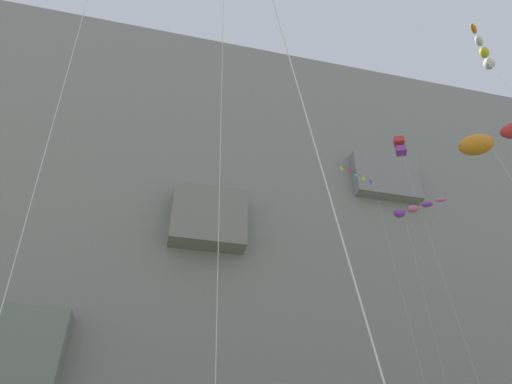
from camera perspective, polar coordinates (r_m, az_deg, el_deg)
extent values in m
cube|color=gray|center=(66.82, -7.36, -8.10)|extent=(180.00, 23.21, 68.74)
cube|color=gray|center=(55.70, -5.95, -3.51)|extent=(8.92, 3.98, 7.74)
cube|color=gray|center=(69.22, 15.37, 1.21)|extent=(9.76, 3.95, 7.03)
ellipsoid|color=orange|center=(22.15, 25.58, 5.29)|extent=(1.76, 1.65, 1.07)
ellipsoid|color=white|center=(35.09, 26.91, 13.99)|extent=(1.16, 1.14, 0.76)
ellipsoid|color=yellow|center=(34.37, 26.41, 15.21)|extent=(1.07, 1.03, 0.62)
ellipsoid|color=white|center=(33.67, 25.89, 16.49)|extent=(0.99, 0.92, 0.49)
ellipsoid|color=orange|center=(32.99, 25.33, 17.81)|extent=(0.90, 0.82, 0.36)
ellipsoid|color=purple|center=(47.76, 17.33, -2.53)|extent=(1.48, 1.42, 0.98)
ellipsoid|color=pink|center=(47.79, 18.87, -1.98)|extent=(1.37, 1.28, 0.83)
ellipsoid|color=purple|center=(47.85, 20.41, -1.44)|extent=(1.27, 1.14, 0.67)
ellipsoid|color=pink|center=(47.95, 21.95, -0.89)|extent=(1.16, 1.01, 0.51)
cylinder|color=silver|center=(41.28, 21.80, -18.46)|extent=(0.47, 1.62, 28.21)
cylinder|color=silver|center=(7.51, -24.65, 4.59)|extent=(1.61, 2.67, 15.62)
cube|color=red|center=(44.24, 17.27, 5.98)|extent=(1.14, 1.14, 0.60)
cube|color=purple|center=(43.53, 17.53, 4.90)|extent=(1.14, 1.14, 0.60)
cylinder|color=black|center=(44.06, 17.85, 5.36)|extent=(0.03, 0.03, 1.62)
cylinder|color=black|center=(43.71, 16.95, 5.53)|extent=(0.03, 0.03, 1.62)
cylinder|color=silver|center=(33.33, 23.05, -12.34)|extent=(1.89, 5.44, 30.33)
cylinder|color=black|center=(49.82, 12.27, 2.28)|extent=(4.89, 1.88, 0.02)
cube|color=blue|center=(50.97, 13.99, 1.24)|extent=(0.38, 0.17, 0.44)
cube|color=yellow|center=(50.32, 13.16, 1.64)|extent=(0.39, 0.18, 0.44)
cube|color=#38B2D1|center=(49.68, 12.31, 2.06)|extent=(0.39, 0.20, 0.44)
cube|color=red|center=(49.05, 11.43, 2.48)|extent=(0.39, 0.20, 0.44)
cube|color=yellow|center=(48.45, 10.53, 2.92)|extent=(0.38, 0.17, 0.44)
cylinder|color=silver|center=(41.09, 18.47, -15.13)|extent=(1.68, 5.60, 33.51)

